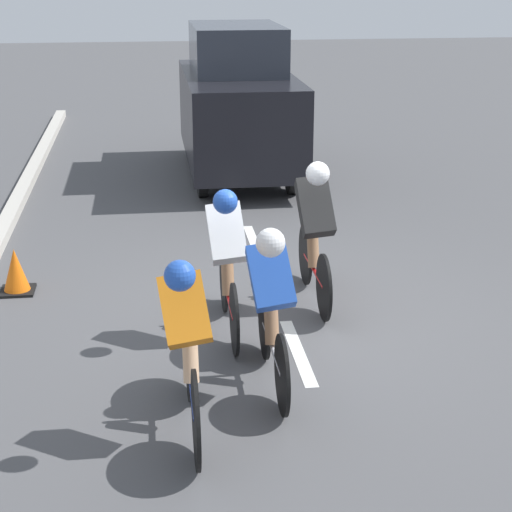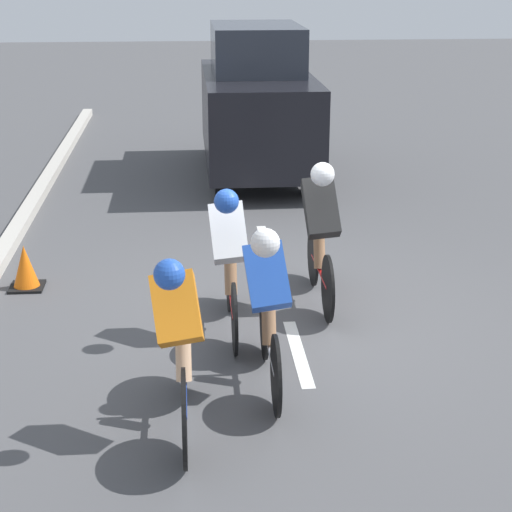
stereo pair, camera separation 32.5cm
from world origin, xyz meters
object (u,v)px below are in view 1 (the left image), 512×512
Objects in this scene: cyclist_blue at (271,301)px; traffic_cone at (16,272)px; cyclist_black at (315,228)px; cyclist_white at (227,257)px; support_car at (238,103)px; cyclist_orange at (188,341)px.

traffic_cone is (2.41, -2.49, -0.55)m from cyclist_blue.
cyclist_black is 1.01× the size of cyclist_blue.
cyclist_black is at bearing -111.71° from cyclist_blue.
traffic_cone is (2.15, -1.36, -0.55)m from cyclist_white.
traffic_cone is at bearing -13.00° from cyclist_black.
traffic_cone is at bearing 59.30° from support_car.
cyclist_blue is at bearing 133.99° from traffic_cone.
cyclist_white reaches higher than traffic_cone.
cyclist_blue is 3.41× the size of traffic_cone.
support_car reaches higher than cyclist_black.
cyclist_white is 2.61m from traffic_cone.
cyclist_white is 6.37m from support_car.
traffic_cone is (3.11, -0.72, -0.59)m from cyclist_black.
cyclist_orange is 3.61m from traffic_cone.
support_car is (0.17, -5.67, 0.35)m from cyclist_black.
support_car is 5.83m from traffic_cone.
support_car reaches higher than traffic_cone.
cyclist_blue is 0.97m from cyclist_orange.
cyclist_orange is (0.46, 1.78, -0.02)m from cyclist_white.
cyclist_white is at bearing -104.59° from cyclist_orange.
cyclist_blue is at bearing 68.29° from cyclist_black.
support_car reaches higher than cyclist_orange.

